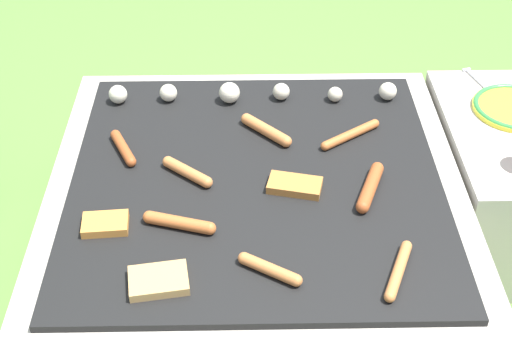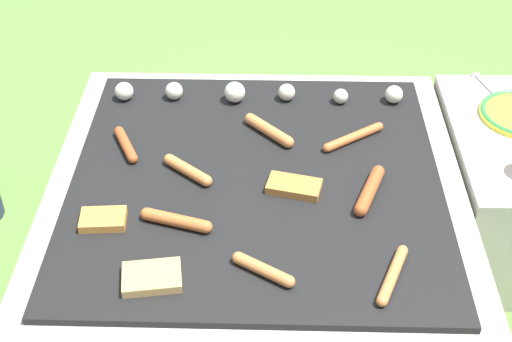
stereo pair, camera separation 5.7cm
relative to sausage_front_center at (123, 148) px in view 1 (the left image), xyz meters
name	(u,v)px [view 1 (the left image)]	position (x,y,z in m)	size (l,w,h in m)	color
ground_plane	(256,280)	(0.33, -0.11, -0.37)	(14.00, 14.00, 0.00)	#567F38
grill	(256,233)	(0.33, -0.11, -0.20)	(1.00, 1.00, 0.36)	#B2AA9E
side_ledge	(508,180)	(1.03, 0.09, -0.19)	(0.38, 0.58, 0.36)	#B2AA9E
sausage_mid_left	(270,269)	(0.35, -0.42, 0.00)	(0.13, 0.09, 0.03)	#C6753D
sausage_mid_right	(266,130)	(0.36, 0.07, 0.00)	(0.13, 0.13, 0.03)	#C6753D
sausage_front_left	(370,187)	(0.59, -0.16, 0.00)	(0.08, 0.17, 0.03)	#A34C23
sausage_back_center	(179,223)	(0.16, -0.28, 0.00)	(0.16, 0.07, 0.03)	#B7602D
sausage_back_left	(350,135)	(0.57, 0.05, 0.00)	(0.16, 0.12, 0.02)	#B7602D
sausage_back_right	(398,270)	(0.61, -0.42, 0.00)	(0.08, 0.16, 0.02)	#C6753D
sausage_front_right	(187,172)	(0.16, -0.10, 0.00)	(0.12, 0.11, 0.03)	#C6753D
sausage_front_center	(123,148)	(0.00, 0.00, 0.00)	(0.08, 0.14, 0.03)	#A34C23
bread_slice_right	(295,185)	(0.42, -0.15, 0.00)	(0.14, 0.09, 0.02)	#B27033
bread_slice_center	(105,224)	(0.00, -0.27, 0.00)	(0.10, 0.08, 0.02)	#D18438
bread_slice_left	(159,281)	(0.13, -0.44, 0.00)	(0.13, 0.10, 0.02)	tan
mushroom_row	(243,93)	(0.30, 0.23, 0.01)	(0.79, 0.06, 0.06)	beige
fork_utensil	(480,83)	(0.97, 0.30, -0.01)	(0.06, 0.17, 0.01)	silver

